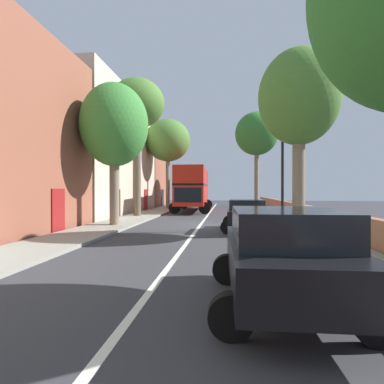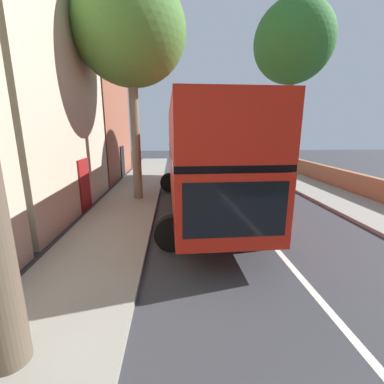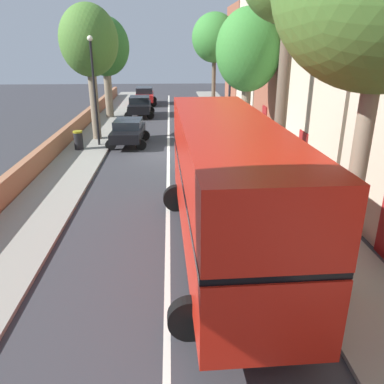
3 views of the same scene
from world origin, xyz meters
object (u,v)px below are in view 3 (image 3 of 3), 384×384
(parked_car_black_right_2, at_px, (128,131))
(street_tree_left_2, at_px, (214,38))
(litter_bin_right, at_px, (78,140))
(double_decker_bus, at_px, (226,181))
(street_tree_right_3, at_px, (89,42))
(lamppost_right, at_px, (94,83))
(street_tree_right_1, at_px, (105,47))
(street_tree_left_6, at_px, (248,51))
(parked_car_black_right_1, at_px, (140,105))
(parked_car_red_right_0, at_px, (145,95))

(parked_car_black_right_2, distance_m, street_tree_left_2, 19.32)
(parked_car_black_right_2, relative_size, litter_bin_right, 3.69)
(double_decker_bus, xyz_separation_m, street_tree_right_3, (6.40, -15.23, 3.72))
(street_tree_left_2, bearing_deg, lamppost_right, 62.67)
(street_tree_right_3, bearing_deg, street_tree_right_1, -87.83)
(parked_car_black_right_2, relative_size, lamppost_right, 0.64)
(street_tree_left_6, bearing_deg, street_tree_right_1, -47.18)
(parked_car_black_right_2, bearing_deg, double_decker_bus, 106.84)
(double_decker_bus, height_order, street_tree_left_6, street_tree_left_6)
(parked_car_black_right_1, xyz_separation_m, parked_car_black_right_2, (-0.00, 10.10, -0.07))
(street_tree_right_1, bearing_deg, street_tree_left_6, 132.82)
(street_tree_right_1, xyz_separation_m, lamppost_right, (-0.71, 9.81, -1.89))
(street_tree_right_3, height_order, street_tree_left_6, street_tree_right_3)
(double_decker_bus, relative_size, lamppost_right, 1.62)
(street_tree_right_1, distance_m, litter_bin_right, 11.97)
(parked_car_black_right_1, bearing_deg, street_tree_left_6, 122.89)
(parked_car_black_right_1, relative_size, street_tree_left_2, 0.46)
(street_tree_right_3, bearing_deg, parked_car_red_right_0, -97.89)
(parked_car_black_right_2, xyz_separation_m, litter_bin_right, (2.80, 1.41, -0.23))
(parked_car_red_right_0, distance_m, lamppost_right, 17.91)
(parked_car_black_right_1, height_order, litter_bin_right, parked_car_black_right_1)
(lamppost_right, xyz_separation_m, litter_bin_right, (1.00, 1.06, -3.14))
(parked_car_black_right_1, height_order, parked_car_black_right_2, parked_car_black_right_1)
(parked_car_black_right_1, xyz_separation_m, litter_bin_right, (2.80, 11.51, -0.30))
(street_tree_left_6, xyz_separation_m, lamppost_right, (8.96, -0.62, -1.77))
(street_tree_left_2, xyz_separation_m, street_tree_left_6, (0.02, 18.01, -0.92))
(street_tree_right_1, bearing_deg, litter_bin_right, 88.46)
(double_decker_bus, distance_m, street_tree_left_6, 13.62)
(lamppost_right, distance_m, litter_bin_right, 3.46)
(parked_car_black_right_2, bearing_deg, street_tree_right_1, -75.14)
(lamppost_right, bearing_deg, street_tree_right_1, -85.87)
(parked_car_red_right_0, distance_m, parked_car_black_right_1, 7.14)
(lamppost_right, bearing_deg, litter_bin_right, 46.54)
(parked_car_black_right_2, xyz_separation_m, street_tree_right_3, (2.20, -1.37, 5.17))
(double_decker_bus, height_order, street_tree_right_3, street_tree_right_3)
(double_decker_bus, distance_m, street_tree_right_1, 24.50)
(double_decker_bus, xyz_separation_m, litter_bin_right, (7.00, -12.46, -1.68))
(parked_car_black_right_2, relative_size, street_tree_right_1, 0.51)
(parked_car_red_right_0, relative_size, lamppost_right, 0.71)
(parked_car_black_right_2, distance_m, street_tree_right_1, 10.90)
(double_decker_bus, height_order, parked_car_black_right_2, double_decker_bus)
(double_decker_bus, bearing_deg, street_tree_left_6, -102.94)
(street_tree_left_2, distance_m, street_tree_left_6, 18.03)
(double_decker_bus, xyz_separation_m, parked_car_black_right_1, (4.20, -23.97, -1.39))
(lamppost_right, bearing_deg, street_tree_right_3, -76.82)
(parked_car_black_right_1, distance_m, parked_car_black_right_2, 10.10)
(parked_car_red_right_0, relative_size, street_tree_left_6, 0.57)
(double_decker_bus, bearing_deg, parked_car_red_right_0, -82.31)
(double_decker_bus, bearing_deg, street_tree_left_2, -95.52)
(parked_car_red_right_0, distance_m, street_tree_right_3, 16.82)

